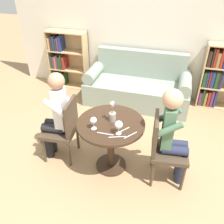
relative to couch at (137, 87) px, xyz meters
The scene contains 17 objects.
ground_plane 1.79m from the couch, 90.00° to the right, with size 16.00×16.00×0.00m, color tan.
back_wall 1.12m from the couch, 90.00° to the left, with size 5.20×0.05×2.70m.
round_table 1.78m from the couch, 90.00° to the right, with size 0.81×0.81×0.72m.
couch is the anchor object (origin of this frame).
bookshelf_left 1.63m from the couch, behind, with size 0.79×0.28×1.16m.
bookshelf_right 1.44m from the couch, 10.63° to the left, with size 0.79×0.28×1.16m.
chair_left 1.86m from the couch, 110.39° to the right, with size 0.45×0.45×0.90m.
chair_right 1.88m from the couch, 69.76° to the right, with size 0.47×0.47×0.90m.
person_left 1.93m from the couch, 112.75° to the right, with size 0.44×0.36×1.26m.
person_right 1.92m from the couch, 67.17° to the right, with size 0.44×0.37×1.25m.
wine_glass_left 2.00m from the couch, 94.60° to the right, with size 0.08×0.08×0.15m.
wine_glass_right 2.00m from the couch, 85.86° to the right, with size 0.09×0.09×0.17m.
flower_vase 1.78m from the couch, 89.80° to the right, with size 0.08×0.08×0.26m.
knife_left_setting 1.91m from the couch, 84.65° to the right, with size 0.12×0.16×0.00m.
fork_left_setting 2.04m from the couch, 85.93° to the right, with size 0.18×0.08×0.00m.
knife_right_setting 1.98m from the couch, 81.88° to the right, with size 0.12×0.16×0.00m.
fork_right_setting 2.02m from the couch, 89.94° to the right, with size 0.19×0.02×0.00m.
Camera 1 is at (0.64, -2.17, 2.37)m, focal length 38.00 mm.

